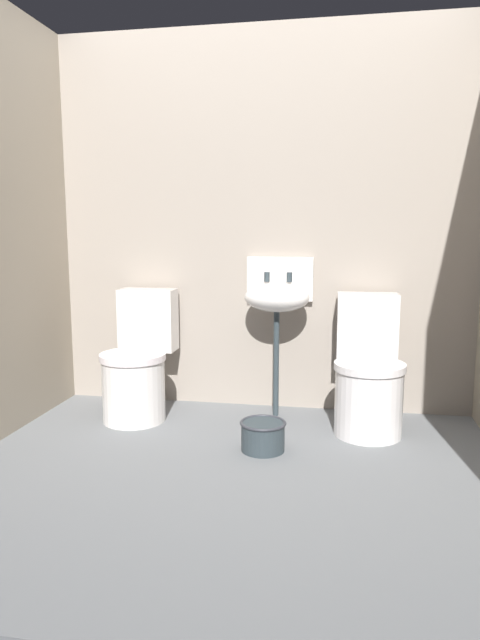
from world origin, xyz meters
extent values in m
cube|color=slate|center=(0.00, 0.00, -0.04)|extent=(3.07, 2.50, 0.08)
cube|color=gray|center=(0.00, 1.10, 1.20)|extent=(3.07, 0.10, 2.40)
cylinder|color=silver|center=(-0.72, 0.61, 0.19)|extent=(0.38, 0.38, 0.38)
cylinder|color=silver|center=(-0.72, 0.61, 0.40)|extent=(0.40, 0.40, 0.04)
cube|color=silver|center=(-0.73, 0.91, 0.58)|extent=(0.36, 0.18, 0.40)
cylinder|color=silver|center=(0.68, 0.61, 0.19)|extent=(0.39, 0.39, 0.38)
cylinder|color=silver|center=(0.68, 0.61, 0.40)|extent=(0.41, 0.41, 0.04)
cube|color=silver|center=(0.67, 0.91, 0.58)|extent=(0.37, 0.19, 0.40)
cylinder|color=#303B40|center=(0.12, 0.86, 0.33)|extent=(0.04, 0.04, 0.66)
ellipsoid|color=silver|center=(0.12, 0.86, 0.75)|extent=(0.40, 0.32, 0.18)
cube|color=silver|center=(0.12, 1.03, 0.85)|extent=(0.42, 0.04, 0.28)
cylinder|color=#303B40|center=(0.05, 0.92, 0.87)|extent=(0.04, 0.04, 0.06)
cylinder|color=#303B40|center=(0.19, 0.92, 0.87)|extent=(0.04, 0.04, 0.06)
cylinder|color=#303B40|center=(0.12, 0.27, 0.08)|extent=(0.23, 0.23, 0.15)
torus|color=#32343B|center=(0.12, 0.27, 0.15)|extent=(0.25, 0.25, 0.02)
camera|label=1|loc=(0.52, -2.58, 1.16)|focal=31.99mm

